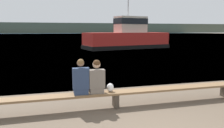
{
  "coord_description": "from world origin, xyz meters",
  "views": [
    {
      "loc": [
        -1.99,
        -3.37,
        2.27
      ],
      "look_at": [
        0.41,
        5.64,
        0.83
      ],
      "focal_mm": 35.0,
      "sensor_mm": 36.0,
      "label": 1
    }
  ],
  "objects": [
    {
      "name": "bench_main",
      "position": [
        -0.28,
        2.64,
        0.4
      ],
      "size": [
        8.45,
        0.44,
        0.48
      ],
      "color": "brown",
      "rests_on": "ground"
    },
    {
      "name": "person_left",
      "position": [
        -1.3,
        2.64,
        0.92
      ],
      "size": [
        0.46,
        0.36,
        1.01
      ],
      "color": "navy",
      "rests_on": "bench_main"
    },
    {
      "name": "tugboat_red",
      "position": [
        7.11,
        23.17,
        1.27
      ],
      "size": [
        11.54,
        5.94,
        7.09
      ],
      "rotation": [
        0.0,
        0.0,
        1.79
      ],
      "color": "red",
      "rests_on": "water_surface"
    },
    {
      "name": "water_surface",
      "position": [
        0.0,
        124.72,
        0.0
      ],
      "size": [
        240.0,
        240.0,
        0.0
      ],
      "primitive_type": "plane",
      "color": "teal",
      "rests_on": "ground"
    },
    {
      "name": "shopping_bag",
      "position": [
        -0.44,
        2.67,
        0.61
      ],
      "size": [
        0.2,
        0.2,
        0.25
      ],
      "color": "white",
      "rests_on": "bench_main"
    },
    {
      "name": "person_right",
      "position": [
        -0.85,
        2.63,
        0.91
      ],
      "size": [
        0.46,
        0.37,
        0.97
      ],
      "color": "#70665B",
      "rests_on": "bench_main"
    },
    {
      "name": "far_shoreline",
      "position": [
        0.0,
        191.4,
        4.28
      ],
      "size": [
        600.0,
        12.0,
        8.56
      ],
      "primitive_type": "cube",
      "color": "#424738",
      "rests_on": "ground"
    }
  ]
}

